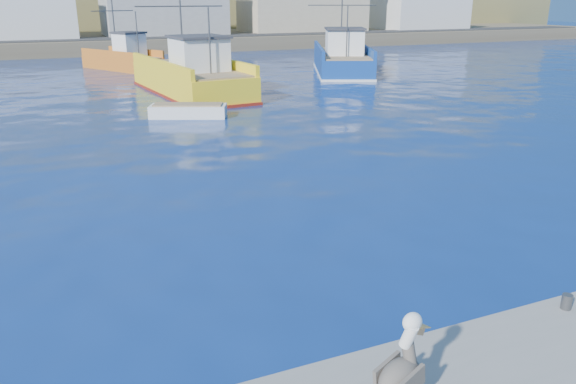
# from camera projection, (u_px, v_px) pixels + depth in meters

# --- Properties ---
(ground) EXTENTS (260.00, 260.00, 0.00)m
(ground) POSITION_uv_depth(u_px,v_px,m) (342.00, 284.00, 12.74)
(ground) COLOR #072355
(ground) RESTS_ON ground
(dock_bollards) EXTENTS (36.20, 0.20, 0.30)m
(dock_bollards) POSITION_uv_depth(u_px,v_px,m) (467.00, 330.00, 9.80)
(dock_bollards) COLOR #4C4C4C
(dock_bollards) RESTS_ON dock
(trawler_yellow_b) EXTENTS (6.06, 13.22, 6.71)m
(trawler_yellow_b) POSITION_uv_depth(u_px,v_px,m) (192.00, 77.00, 37.71)
(trawler_yellow_b) COLOR yellow
(trawler_yellow_b) RESTS_ON ground
(trawler_blue) EXTENTS (8.85, 13.06, 6.65)m
(trawler_blue) POSITION_uv_depth(u_px,v_px,m) (342.00, 60.00, 48.63)
(trawler_blue) COLOR navy
(trawler_blue) RESTS_ON ground
(boat_orange) EXTENTS (6.59, 8.81, 6.08)m
(boat_orange) POSITION_uv_depth(u_px,v_px,m) (124.00, 58.00, 50.77)
(boat_orange) COLOR #C6661E
(boat_orange) RESTS_ON ground
(skiff_mid) EXTENTS (4.31, 2.92, 0.89)m
(skiff_mid) POSITION_uv_depth(u_px,v_px,m) (188.00, 112.00, 30.50)
(skiff_mid) COLOR silver
(skiff_mid) RESTS_ON ground
(skiff_far) EXTENTS (2.28, 3.91, 0.80)m
(skiff_far) POSITION_uv_depth(u_px,v_px,m) (353.00, 69.00, 49.39)
(skiff_far) COLOR silver
(skiff_far) RESTS_ON ground
(pelican) EXTENTS (1.16, 0.72, 1.46)m
(pelican) POSITION_uv_depth(u_px,v_px,m) (402.00, 369.00, 8.01)
(pelican) COLOR #595451
(pelican) RESTS_ON dock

